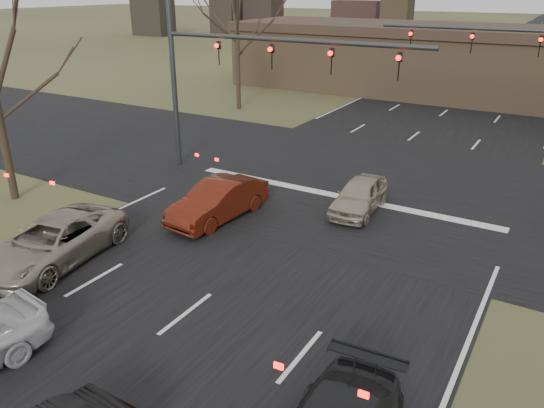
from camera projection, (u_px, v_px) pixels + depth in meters
The scene contains 8 objects.
ground at pixel (101, 380), 11.94m from camera, with size 360.00×360.00×0.00m, color #414324.
road_main at pixel (508, 63), 59.68m from camera, with size 14.00×300.00×0.02m, color black.
road_cross at pixel (355, 182), 23.87m from camera, with size 200.00×14.00×0.02m, color black.
building at pixel (497, 64), 40.22m from camera, with size 42.40×10.40×5.30m.
mast_arm_near at pixel (231, 64), 22.79m from camera, with size 12.12×0.24×8.00m.
car_silver_suv at pixel (53, 241), 16.81m from camera, with size 2.37×5.13×1.43m, color gray.
car_red_ahead at pixel (218, 201), 19.91m from camera, with size 1.54×4.43×1.46m, color #54180C.
car_silver_ahead at pixel (359, 195), 20.63m from camera, with size 1.53×3.80×1.29m, color #ACA28B.
Camera 1 is at (8.14, -6.23, 8.26)m, focal length 35.00 mm.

